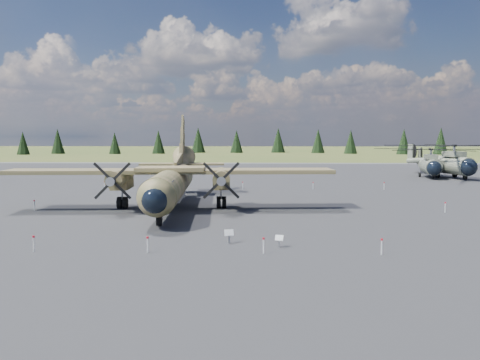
{
  "coord_description": "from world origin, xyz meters",
  "views": [
    {
      "loc": [
        1.67,
        -37.07,
        6.01
      ],
      "look_at": [
        0.21,
        2.0,
        2.36
      ],
      "focal_mm": 35.0,
      "sensor_mm": 36.0,
      "label": 1
    }
  ],
  "objects": [
    {
      "name": "barrier_fence",
      "position": [
        -0.46,
        -0.08,
        0.51
      ],
      "size": [
        33.12,
        29.62,
        0.85
      ],
      "color": "silver",
      "rests_on": "ground"
    },
    {
      "name": "transport_plane",
      "position": [
        -5.5,
        1.94,
        2.53
      ],
      "size": [
        26.74,
        24.24,
        8.8
      ],
      "rotation": [
        0.0,
        0.0,
        0.08
      ],
      "color": "#3E4223",
      "rests_on": "ground"
    },
    {
      "name": "helicopter_mid",
      "position": [
        29.51,
        30.95,
        3.45
      ],
      "size": [
        22.69,
        24.17,
        4.86
      ],
      "rotation": [
        0.0,
        0.0,
        0.21
      ],
      "color": "slate",
      "rests_on": "ground"
    },
    {
      "name": "apron",
      "position": [
        0.0,
        10.0,
        0.0
      ],
      "size": [
        120.0,
        120.0,
        0.04
      ],
      "primitive_type": "cube",
      "color": "#515155",
      "rests_on": "ground"
    },
    {
      "name": "helicopter_near",
      "position": [
        26.73,
        31.65,
        3.03
      ],
      "size": [
        19.52,
        20.99,
        4.28
      ],
      "rotation": [
        0.0,
        0.0,
        -0.18
      ],
      "color": "slate",
      "rests_on": "ground"
    },
    {
      "name": "treeline",
      "position": [
        -3.93,
        -3.14,
        4.78
      ],
      "size": [
        286.95,
        282.33,
        10.95
      ],
      "color": "black",
      "rests_on": "ground"
    },
    {
      "name": "info_placard_right",
      "position": [
        2.87,
        -12.1,
        0.46
      ],
      "size": [
        0.48,
        0.31,
        0.69
      ],
      "rotation": [
        0.0,
        0.0,
        -0.3
      ],
      "color": "gray",
      "rests_on": "ground"
    },
    {
      "name": "info_placard_left",
      "position": [
        0.09,
        -11.26,
        0.53
      ],
      "size": [
        0.55,
        0.34,
        0.8
      ],
      "rotation": [
        0.0,
        0.0,
        0.27
      ],
      "color": "gray",
      "rests_on": "ground"
    },
    {
      "name": "ground",
      "position": [
        0.0,
        0.0,
        0.0
      ],
      "size": [
        500.0,
        500.0,
        0.0
      ],
      "primitive_type": "plane",
      "color": "#505124",
      "rests_on": "ground"
    }
  ]
}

